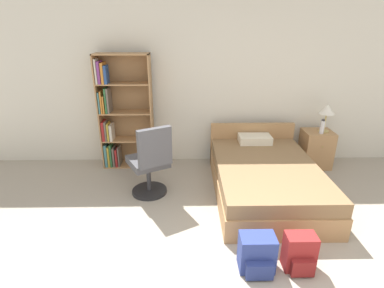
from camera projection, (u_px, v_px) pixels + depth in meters
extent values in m
cube|color=silver|center=(215.00, 85.00, 4.85)|extent=(9.00, 0.06, 2.60)
cube|color=#AD7F51|center=(100.00, 113.00, 4.73)|extent=(0.02, 0.30, 1.82)
cube|color=#AD7F51|center=(152.00, 113.00, 4.74)|extent=(0.02, 0.30, 1.82)
cube|color=#936C45|center=(128.00, 110.00, 4.87)|extent=(0.83, 0.01, 1.82)
cube|color=#AD7F51|center=(130.00, 164.00, 5.07)|extent=(0.79, 0.29, 0.02)
cube|color=teal|center=(107.00, 154.00, 4.96)|extent=(0.04, 0.22, 0.38)
cube|color=gold|center=(109.00, 156.00, 4.94)|extent=(0.03, 0.17, 0.34)
cube|color=#2D6638|center=(112.00, 154.00, 4.96)|extent=(0.03, 0.23, 0.38)
cube|color=#665B51|center=(115.00, 155.00, 4.98)|extent=(0.03, 0.24, 0.33)
cube|color=maroon|center=(117.00, 157.00, 4.96)|extent=(0.03, 0.19, 0.30)
cube|color=#665B51|center=(120.00, 155.00, 4.98)|extent=(0.02, 0.23, 0.33)
cube|color=#AD7F51|center=(128.00, 139.00, 4.90)|extent=(0.79, 0.29, 0.02)
cube|color=maroon|center=(104.00, 130.00, 4.81)|extent=(0.04, 0.22, 0.31)
cube|color=#665B51|center=(106.00, 131.00, 4.78)|extent=(0.03, 0.18, 0.32)
cube|color=gold|center=(109.00, 131.00, 4.79)|extent=(0.03, 0.18, 0.29)
cube|color=beige|center=(112.00, 132.00, 4.82)|extent=(0.04, 0.22, 0.26)
cube|color=#AD7F51|center=(126.00, 112.00, 4.73)|extent=(0.79, 0.29, 0.02)
cube|color=teal|center=(100.00, 102.00, 4.61)|extent=(0.02, 0.17, 0.33)
cube|color=orange|center=(102.00, 102.00, 4.62)|extent=(0.02, 0.20, 0.34)
cube|color=orange|center=(104.00, 104.00, 4.62)|extent=(0.02, 0.18, 0.27)
cube|color=#2D6638|center=(107.00, 100.00, 4.62)|extent=(0.03, 0.20, 0.39)
cube|color=#665B51|center=(109.00, 100.00, 4.63)|extent=(0.03, 0.24, 0.38)
cube|color=#AD7F51|center=(124.00, 83.00, 4.56)|extent=(0.79, 0.29, 0.02)
cube|color=beige|center=(97.00, 71.00, 4.44)|extent=(0.03, 0.18, 0.36)
cube|color=#7A387F|center=(100.00, 72.00, 4.47)|extent=(0.04, 0.23, 0.33)
cube|color=orange|center=(104.00, 73.00, 4.48)|extent=(0.04, 0.23, 0.31)
cube|color=navy|center=(106.00, 74.00, 4.46)|extent=(0.04, 0.18, 0.27)
cube|color=#AD7F51|center=(121.00, 54.00, 4.40)|extent=(0.83, 0.30, 0.02)
cube|color=#AD7F51|center=(265.00, 185.00, 4.15)|extent=(1.36, 2.05, 0.29)
cube|color=olive|center=(266.00, 170.00, 4.06)|extent=(1.33, 2.01, 0.18)
cube|color=#AD7F51|center=(251.00, 144.00, 4.98)|extent=(1.36, 0.08, 0.72)
cube|color=silver|center=(255.00, 139.00, 4.72)|extent=(0.50, 0.30, 0.12)
cylinder|color=#232326|center=(150.00, 191.00, 4.24)|extent=(0.49, 0.49, 0.04)
cylinder|color=#333338|center=(149.00, 177.00, 4.16)|extent=(0.06, 0.06, 0.39)
cube|color=#4C4C51|center=(148.00, 161.00, 4.07)|extent=(0.65, 0.65, 0.10)
cube|color=#4C4C51|center=(155.00, 148.00, 3.73)|extent=(0.43, 0.28, 0.51)
cube|color=#AD7F51|center=(316.00, 149.00, 4.93)|extent=(0.46, 0.40, 0.61)
sphere|color=tan|center=(323.00, 147.00, 4.69)|extent=(0.02, 0.02, 0.02)
cylinder|color=tan|center=(323.00, 131.00, 4.80)|extent=(0.16, 0.16, 0.02)
cylinder|color=tan|center=(325.00, 122.00, 4.74)|extent=(0.02, 0.02, 0.28)
cone|color=white|center=(327.00, 109.00, 4.67)|extent=(0.24, 0.24, 0.15)
cylinder|color=silver|center=(322.00, 127.00, 4.68)|extent=(0.07, 0.07, 0.21)
cylinder|color=#2D2D33|center=(323.00, 120.00, 4.64)|extent=(0.04, 0.04, 0.02)
cube|color=maroon|center=(299.00, 252.00, 2.86)|extent=(0.29, 0.18, 0.38)
cube|color=maroon|center=(303.00, 268.00, 2.78)|extent=(0.22, 0.06, 0.17)
cube|color=navy|center=(257.00, 252.00, 2.86)|extent=(0.34, 0.22, 0.37)
cube|color=navy|center=(260.00, 271.00, 2.75)|extent=(0.26, 0.08, 0.17)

